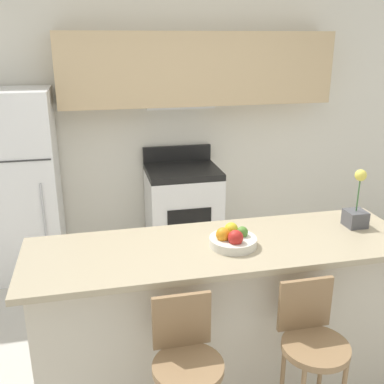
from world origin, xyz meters
TOP-DOWN VIEW (x-y plane):
  - wall_back at (0.14, 2.18)m, footprint 5.60×0.38m
  - counter_bar at (0.00, 0.00)m, footprint 2.20×0.67m
  - refrigerator at (-1.34, 1.88)m, footprint 0.68×0.64m
  - stove_range at (0.16, 1.90)m, footprint 0.70×0.61m
  - bar_stool_left at (-0.32, -0.51)m, footprint 0.33×0.33m
  - bar_stool_right at (0.32, -0.51)m, footprint 0.33×0.33m
  - orchid_vase at (0.87, 0.07)m, footprint 0.12×0.12m
  - fruit_bowl at (0.05, -0.03)m, footprint 0.26×0.26m

SIDE VIEW (x-z plane):
  - stove_range at x=0.16m, z-range -0.07..1.00m
  - counter_bar at x=0.00m, z-range 0.00..1.01m
  - bar_stool_left at x=-0.32m, z-range 0.16..1.13m
  - bar_stool_right at x=0.32m, z-range 0.16..1.13m
  - refrigerator at x=-1.34m, z-range 0.00..1.70m
  - fruit_bowl at x=0.05m, z-range 0.99..1.11m
  - orchid_vase at x=0.87m, z-range 0.93..1.29m
  - wall_back at x=0.14m, z-range 0.22..2.77m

